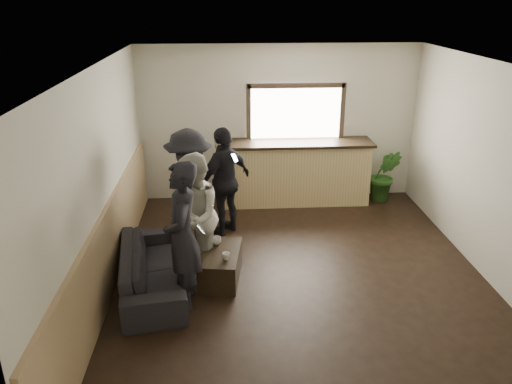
{
  "coord_description": "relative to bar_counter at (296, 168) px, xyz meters",
  "views": [
    {
      "loc": [
        -0.96,
        -5.78,
        3.58
      ],
      "look_at": [
        -0.57,
        0.4,
        1.12
      ],
      "focal_mm": 35.0,
      "sensor_mm": 36.0,
      "label": 1
    }
  ],
  "objects": [
    {
      "name": "ground",
      "position": [
        -0.3,
        -2.7,
        -0.64
      ],
      "size": [
        5.0,
        6.0,
        0.01
      ],
      "primitive_type": "cube",
      "color": "black"
    },
    {
      "name": "room_shell",
      "position": [
        -1.04,
        -2.7,
        0.83
      ],
      "size": [
        5.01,
        6.01,
        2.8
      ],
      "color": "silver",
      "rests_on": "ground"
    },
    {
      "name": "bar_counter",
      "position": [
        0.0,
        0.0,
        0.0
      ],
      "size": [
        2.7,
        0.68,
        2.13
      ],
      "color": "tan",
      "rests_on": "ground"
    },
    {
      "name": "sofa",
      "position": [
        -2.25,
        -2.79,
        -0.36
      ],
      "size": [
        1.04,
        2.04,
        0.57
      ],
      "primitive_type": "imported",
      "rotation": [
        0.0,
        0.0,
        1.72
      ],
      "color": "black",
      "rests_on": "ground"
    },
    {
      "name": "coffee_table",
      "position": [
        -1.36,
        -2.61,
        -0.44
      ],
      "size": [
        0.61,
        0.95,
        0.4
      ],
      "primitive_type": "cube",
      "rotation": [
        0.0,
        0.0,
        -0.13
      ],
      "color": "black",
      "rests_on": "ground"
    },
    {
      "name": "cup_a",
      "position": [
        -1.42,
        -2.38,
        -0.19
      ],
      "size": [
        0.18,
        0.18,
        0.1
      ],
      "primitive_type": "imported",
      "rotation": [
        0.0,
        0.0,
        2.63
      ],
      "color": "silver",
      "rests_on": "coffee_table"
    },
    {
      "name": "cup_b",
      "position": [
        -1.29,
        -2.82,
        -0.2
      ],
      "size": [
        0.14,
        0.14,
        0.09
      ],
      "primitive_type": "imported",
      "rotation": [
        0.0,
        0.0,
        0.87
      ],
      "color": "silver",
      "rests_on": "coffee_table"
    },
    {
      "name": "potted_plant",
      "position": [
        1.64,
        -0.05,
        -0.15
      ],
      "size": [
        0.63,
        0.56,
        0.99
      ],
      "primitive_type": "imported",
      "rotation": [
        0.0,
        0.0,
        -0.25
      ],
      "color": "#2D6623",
      "rests_on": "ground"
    },
    {
      "name": "person_a",
      "position": [
        -1.8,
        -3.16,
        0.28
      ],
      "size": [
        0.5,
        0.69,
        1.84
      ],
      "rotation": [
        0.0,
        0.0,
        -1.53
      ],
      "color": "black",
      "rests_on": "ground"
    },
    {
      "name": "person_b",
      "position": [
        -1.7,
        -2.43,
        0.21
      ],
      "size": [
        0.66,
        0.84,
        1.7
      ],
      "rotation": [
        0.0,
        0.0,
        -1.55
      ],
      "color": "#B3B0A1",
      "rests_on": "ground"
    },
    {
      "name": "person_c",
      "position": [
        -1.8,
        -1.68,
        0.27
      ],
      "size": [
        0.73,
        1.21,
        1.83
      ],
      "rotation": [
        0.0,
        0.0,
        -1.53
      ],
      "color": "black",
      "rests_on": "ground"
    },
    {
      "name": "person_d",
      "position": [
        -1.28,
        -1.19,
        0.22
      ],
      "size": [
        1.02,
        1.01,
        1.73
      ],
      "rotation": [
        0.0,
        0.0,
        -2.38
      ],
      "color": "black",
      "rests_on": "ground"
    }
  ]
}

